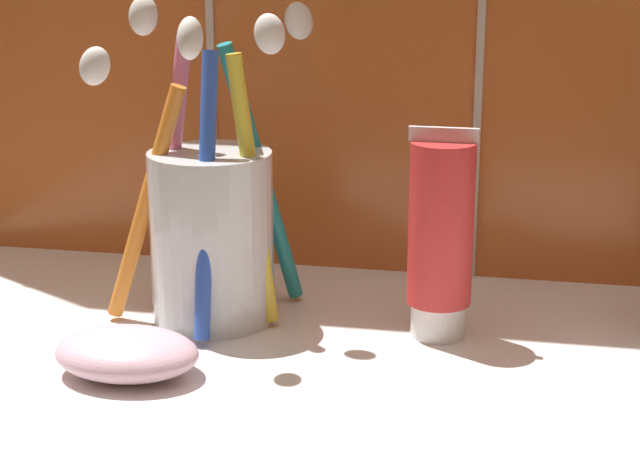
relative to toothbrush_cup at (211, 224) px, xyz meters
The scene contains 4 objects.
sink_counter 15.66cm from the toothbrush_cup, 25.97° to the right, with size 69.85×35.04×2.00cm, color white.
toothbrush_cup is the anchor object (origin of this frame).
toothpaste_tube 13.21cm from the toothbrush_cup, ahead, with size 3.80×3.61×11.99cm.
soap_bar 10.00cm from the toothbrush_cup, 103.24° to the right, with size 7.59×5.48×2.43cm, color #DBB2C6.
Camera 1 is at (5.11, -50.54, 24.95)cm, focal length 60.00 mm.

